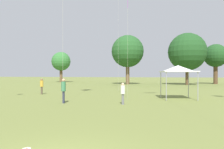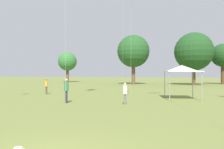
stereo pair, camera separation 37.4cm
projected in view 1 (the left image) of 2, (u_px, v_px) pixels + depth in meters
person_standing_1 at (42, 85)px, 23.69m from camera, size 0.37×0.37×1.71m
person_standing_2 at (123, 92)px, 15.74m from camera, size 0.37×0.37×1.57m
person_standing_3 at (63, 88)px, 16.45m from camera, size 0.38×0.38×1.86m
canopy_tent at (178, 69)px, 19.34m from camera, size 3.39×3.39×2.98m
distant_tree_0 at (61, 62)px, 59.43m from camera, size 5.10×5.10×8.24m
distant_tree_1 at (128, 51)px, 47.16m from camera, size 6.95×6.95×10.62m
distant_tree_2 at (216, 56)px, 48.38m from camera, size 5.09×5.09×8.87m
distant_tree_3 at (187, 52)px, 44.57m from camera, size 7.70×7.70×10.61m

